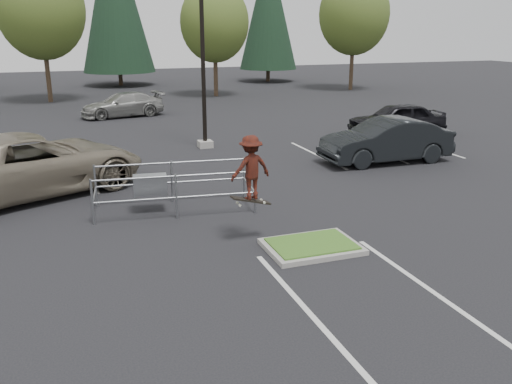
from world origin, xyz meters
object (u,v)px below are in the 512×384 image
object	(u,v)px
car_far_silver	(123,105)
conif_c	(268,8)
decid_c	(214,25)
skateboarder	(251,168)
car_r_black	(397,119)
cart_corral	(156,184)
decid_d	(354,17)
car_l_tan	(28,165)
light_pole	(202,41)
car_r_charc	(386,141)
decid_b	(41,13)

from	to	relation	value
car_far_silver	conif_c	bearing A→B (deg)	127.18
decid_c	skateboarder	distance (m)	29.91
car_r_black	skateboarder	bearing A→B (deg)	-39.61
cart_corral	decid_d	bearing A→B (deg)	58.28
conif_c	car_l_tan	size ratio (longest dim) A/B	1.77
conif_c	car_l_tan	bearing A→B (deg)	-122.24
light_pole	car_r_charc	distance (m)	8.65
light_pole	car_r_black	distance (m)	10.23
decid_d	cart_corral	distance (m)	34.02
decid_b	car_r_black	xyz separation A→B (m)	(16.01, -19.03, -5.24)
decid_d	car_l_tan	distance (m)	34.18
light_pole	cart_corral	bearing A→B (deg)	-113.83
cart_corral	car_r_black	distance (m)	14.98
car_l_tan	car_r_black	size ratio (longest dim) A/B	1.51
decid_c	car_far_silver	distance (m)	11.99
decid_d	conif_c	world-z (taller)	conif_c
light_pole	skateboarder	world-z (taller)	light_pole
car_l_tan	car_far_silver	size ratio (longest dim) A/B	1.47
decid_c	car_l_tan	distance (m)	26.37
cart_corral	light_pole	bearing A→B (deg)	73.08
car_l_tan	light_pole	bearing A→B (deg)	-78.18
conif_c	car_r_charc	distance (m)	33.89
decid_b	car_r_charc	distance (m)	27.15
light_pole	cart_corral	xyz separation A→B (m)	(-3.51, -7.94, -3.76)
decid_b	decid_d	size ratio (longest dim) A/B	1.02
decid_c	car_r_charc	bearing A→B (deg)	-88.72
decid_b	decid_d	bearing A→B (deg)	-0.48
decid_c	conif_c	xyz separation A→B (m)	(8.01, 9.67, 1.59)
decid_b	car_far_silver	distance (m)	10.89
decid_d	cart_corral	bearing A→B (deg)	-128.63
cart_corral	car_far_silver	size ratio (longest dim) A/B	0.97
car_r_charc	car_far_silver	bearing A→B (deg)	-149.79
cart_corral	car_far_silver	xyz separation A→B (m)	(1.14, 17.94, -0.10)
decid_c	car_r_charc	distance (m)	23.26
light_pole	car_r_charc	world-z (taller)	light_pole
car_r_charc	decid_d	bearing A→B (deg)	154.83
cart_corral	car_far_silver	bearing A→B (deg)	93.29
light_pole	conif_c	size ratio (longest dim) A/B	0.81
cart_corral	car_r_charc	size ratio (longest dim) A/B	0.90
car_far_silver	car_r_black	bearing A→B (deg)	37.88
light_pole	conif_c	distance (m)	30.72
car_r_charc	car_l_tan	bearing A→B (deg)	-88.95
decid_b	car_l_tan	size ratio (longest dim) A/B	1.36
car_r_charc	car_far_silver	world-z (taller)	car_r_charc
cart_corral	skateboarder	distance (m)	3.71
decid_b	car_far_silver	xyz separation A→B (m)	(4.14, -8.53, -5.34)
car_r_black	car_far_silver	xyz separation A→B (m)	(-11.87, 10.50, -0.10)
car_r_charc	car_r_black	bearing A→B (deg)	143.17
car_far_silver	decid_b	bearing A→B (deg)	-164.74
decid_d	car_l_tan	size ratio (longest dim) A/B	1.33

